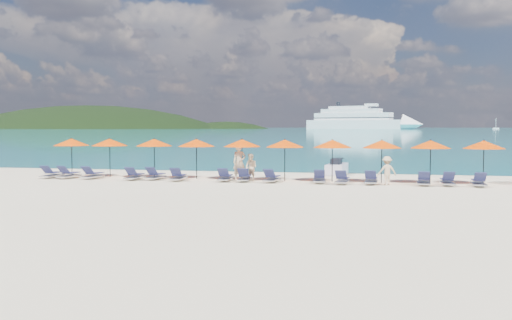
# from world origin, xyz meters

# --- Properties ---
(ground) EXTENTS (1400.00, 1400.00, 0.00)m
(ground) POSITION_xyz_m (0.00, 0.00, 0.00)
(ground) COLOR beige
(sea) EXTENTS (1600.00, 1300.00, 0.01)m
(sea) POSITION_xyz_m (0.00, 660.00, 0.01)
(sea) COLOR #1FA9B2
(sea) RESTS_ON ground
(headland_main) EXTENTS (374.00, 242.00, 126.50)m
(headland_main) POSITION_xyz_m (-300.00, 540.00, -38.00)
(headland_main) COLOR black
(headland_main) RESTS_ON ground
(headland_small) EXTENTS (162.00, 126.00, 85.50)m
(headland_small) POSITION_xyz_m (-150.00, 560.00, -35.00)
(headland_small) COLOR black
(headland_small) RESTS_ON ground
(cruise_ship) EXTENTS (118.27, 56.39, 33.01)m
(cruise_ship) POSITION_xyz_m (-5.34, 555.75, 8.59)
(cruise_ship) COLOR white
(cruise_ship) RESTS_ON ground
(sailboat_near) EXTENTS (5.33, 1.78, 9.77)m
(sailboat_near) POSITION_xyz_m (110.37, 513.98, 1.00)
(sailboat_near) COLOR white
(sailboat_near) RESTS_ON ground
(jetski) EXTENTS (1.28, 2.81, 0.97)m
(jetski) POSITION_xyz_m (3.75, 9.16, 0.40)
(jetski) COLOR silver
(jetski) RESTS_ON ground
(beachgoer_a) EXTENTS (0.86, 0.76, 1.97)m
(beachgoer_a) POSITION_xyz_m (-1.19, 4.25, 0.98)
(beachgoer_a) COLOR #DCB689
(beachgoer_a) RESTS_ON ground
(beachgoer_b) EXTENTS (0.82, 0.68, 1.47)m
(beachgoer_b) POSITION_xyz_m (-0.51, 4.13, 0.73)
(beachgoer_b) COLOR #DCB689
(beachgoer_b) RESTS_ON ground
(beachgoer_c) EXTENTS (1.01, 0.64, 1.45)m
(beachgoer_c) POSITION_xyz_m (6.64, 3.31, 0.73)
(beachgoer_c) COLOR #DCB689
(beachgoer_c) RESTS_ON ground
(umbrella_0) EXTENTS (2.10, 2.10, 2.28)m
(umbrella_0) POSITION_xyz_m (-11.39, 4.59, 2.02)
(umbrella_0) COLOR black
(umbrella_0) RESTS_ON ground
(umbrella_1) EXTENTS (2.10, 2.10, 2.28)m
(umbrella_1) POSITION_xyz_m (-9.02, 4.68, 2.02)
(umbrella_1) COLOR black
(umbrella_1) RESTS_ON ground
(umbrella_2) EXTENTS (2.10, 2.10, 2.28)m
(umbrella_2) POSITION_xyz_m (-6.32, 4.78, 2.02)
(umbrella_2) COLOR black
(umbrella_2) RESTS_ON ground
(umbrella_3) EXTENTS (2.10, 2.10, 2.28)m
(umbrella_3) POSITION_xyz_m (-3.76, 4.66, 2.02)
(umbrella_3) COLOR black
(umbrella_3) RESTS_ON ground
(umbrella_4) EXTENTS (2.10, 2.10, 2.28)m
(umbrella_4) POSITION_xyz_m (-1.17, 4.79, 2.02)
(umbrella_4) COLOR black
(umbrella_4) RESTS_ON ground
(umbrella_5) EXTENTS (2.10, 2.10, 2.28)m
(umbrella_5) POSITION_xyz_m (1.26, 4.54, 2.02)
(umbrella_5) COLOR black
(umbrella_5) RESTS_ON ground
(umbrella_6) EXTENTS (2.10, 2.10, 2.28)m
(umbrella_6) POSITION_xyz_m (3.81, 4.69, 2.02)
(umbrella_6) COLOR black
(umbrella_6) RESTS_ON ground
(umbrella_7) EXTENTS (2.10, 2.10, 2.28)m
(umbrella_7) POSITION_xyz_m (6.38, 4.54, 2.02)
(umbrella_7) COLOR black
(umbrella_7) RESTS_ON ground
(umbrella_8) EXTENTS (2.10, 2.10, 2.28)m
(umbrella_8) POSITION_xyz_m (8.84, 4.74, 2.02)
(umbrella_8) COLOR black
(umbrella_8) RESTS_ON ground
(umbrella_9) EXTENTS (2.10, 2.10, 2.28)m
(umbrella_9) POSITION_xyz_m (11.43, 4.72, 2.02)
(umbrella_9) COLOR black
(umbrella_9) RESTS_ON ground
(lounger_0) EXTENTS (0.62, 1.70, 0.66)m
(lounger_0) POSITION_xyz_m (-12.00, 3.42, 0.24)
(lounger_0) COLOR silver
(lounger_0) RESTS_ON ground
(lounger_1) EXTENTS (0.69, 1.72, 0.66)m
(lounger_1) POSITION_xyz_m (-10.93, 3.42, 0.24)
(lounger_1) COLOR silver
(lounger_1) RESTS_ON ground
(lounger_2) EXTENTS (0.67, 1.72, 0.66)m
(lounger_2) POSITION_xyz_m (-9.47, 3.42, 0.24)
(lounger_2) COLOR silver
(lounger_2) RESTS_ON ground
(lounger_3) EXTENTS (0.67, 1.72, 0.66)m
(lounger_3) POSITION_xyz_m (-6.89, 3.29, 0.24)
(lounger_3) COLOR silver
(lounger_3) RESTS_ON ground
(lounger_4) EXTENTS (0.69, 1.72, 0.66)m
(lounger_4) POSITION_xyz_m (-5.79, 3.63, 0.24)
(lounger_4) COLOR silver
(lounger_4) RESTS_ON ground
(lounger_5) EXTENTS (0.77, 1.75, 0.66)m
(lounger_5) POSITION_xyz_m (-4.35, 3.27, 0.24)
(lounger_5) COLOR silver
(lounger_5) RESTS_ON ground
(lounger_6) EXTENTS (0.75, 1.74, 0.66)m
(lounger_6) POSITION_xyz_m (-1.81, 3.57, 0.24)
(lounger_6) COLOR silver
(lounger_6) RESTS_ON ground
(lounger_7) EXTENTS (0.77, 1.75, 0.66)m
(lounger_7) POSITION_xyz_m (-0.76, 3.62, 0.24)
(lounger_7) COLOR silver
(lounger_7) RESTS_ON ground
(lounger_8) EXTENTS (0.76, 1.75, 0.66)m
(lounger_8) POSITION_xyz_m (0.73, 3.55, 0.24)
(lounger_8) COLOR silver
(lounger_8) RESTS_ON ground
(lounger_9) EXTENTS (0.77, 1.75, 0.66)m
(lounger_9) POSITION_xyz_m (3.23, 3.63, 0.24)
(lounger_9) COLOR silver
(lounger_9) RESTS_ON ground
(lounger_10) EXTENTS (0.74, 1.74, 0.66)m
(lounger_10) POSITION_xyz_m (4.42, 3.36, 0.24)
(lounger_10) COLOR silver
(lounger_10) RESTS_ON ground
(lounger_11) EXTENTS (0.71, 1.73, 0.66)m
(lounger_11) POSITION_xyz_m (5.86, 3.56, 0.24)
(lounger_11) COLOR silver
(lounger_11) RESTS_ON ground
(lounger_12) EXTENTS (0.70, 1.73, 0.66)m
(lounger_12) POSITION_xyz_m (8.42, 3.48, 0.24)
(lounger_12) COLOR silver
(lounger_12) RESTS_ON ground
(lounger_13) EXTENTS (0.63, 1.70, 0.66)m
(lounger_13) POSITION_xyz_m (9.57, 3.63, 0.24)
(lounger_13) COLOR silver
(lounger_13) RESTS_ON ground
(lounger_14) EXTENTS (0.70, 1.73, 0.66)m
(lounger_14) POSITION_xyz_m (11.02, 3.52, 0.24)
(lounger_14) COLOR silver
(lounger_14) RESTS_ON ground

